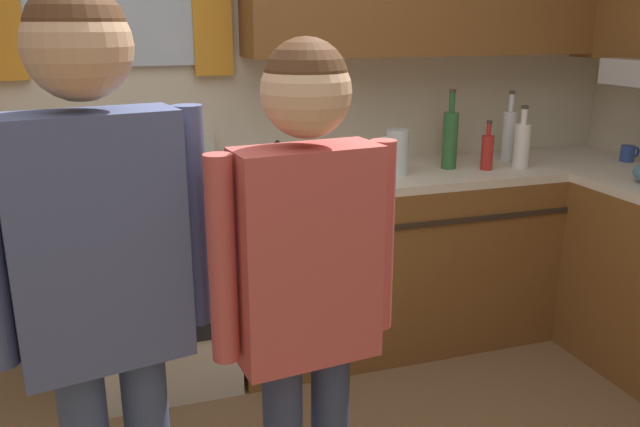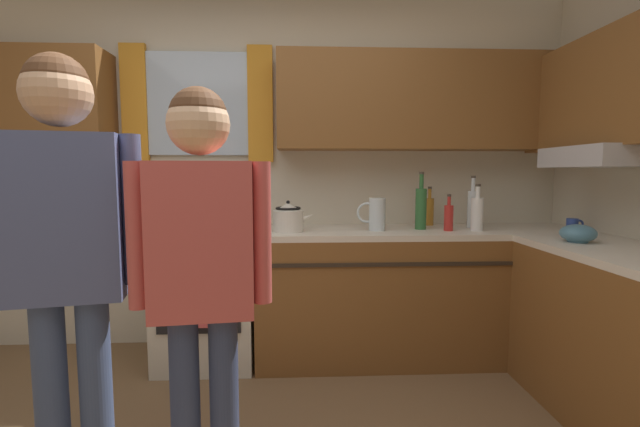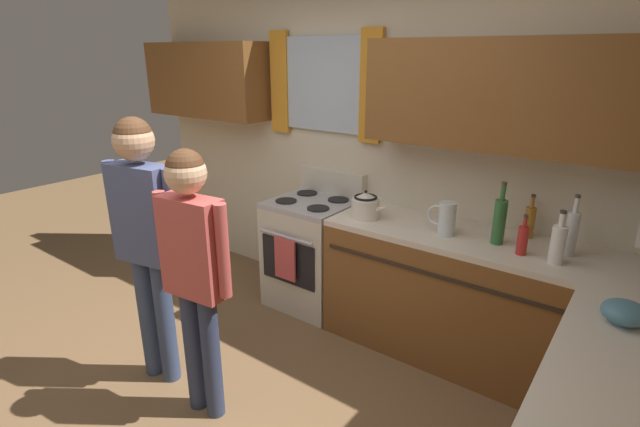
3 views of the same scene
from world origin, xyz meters
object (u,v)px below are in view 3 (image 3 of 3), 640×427
bottle_tall_clear (571,232)px  mixing_bowl (625,313)px  bottle_milk_white (558,243)px  bottle_wine_green (499,220)px  bottle_sauce_red (523,239)px  water_pitcher (446,218)px  adult_left (144,224)px  stove_oven (313,250)px  bottle_oil_amber (530,221)px  stovetop_kettle (366,205)px  adult_in_plaid (193,257)px

bottle_tall_clear → mixing_bowl: (0.34, -0.66, -0.09)m
bottle_milk_white → bottle_wine_green: size_ratio=0.79×
bottle_sauce_red → mixing_bowl: (0.56, -0.50, -0.05)m
water_pitcher → adult_left: bearing=-135.8°
water_pitcher → adult_left: size_ratio=0.13×
bottle_wine_green → mixing_bowl: bottle_wine_green is taller
bottle_milk_white → bottle_wine_green: bottle_wine_green is taller
stove_oven → bottle_oil_amber: size_ratio=3.85×
bottle_sauce_red → bottle_milk_white: (0.19, -0.01, 0.03)m
bottle_oil_amber → stovetop_kettle: size_ratio=1.04×
bottle_oil_amber → bottle_wine_green: 0.26m
bottle_oil_amber → stovetop_kettle: 1.08m
stove_oven → bottle_wine_green: bearing=-0.7°
stove_oven → bottle_milk_white: 1.89m
bottle_sauce_red → bottle_oil_amber: bearing=96.9°
bottle_milk_white → water_pitcher: size_ratio=1.42×
bottle_oil_amber → adult_left: bearing=-138.6°
stove_oven → bottle_wine_green: bottle_wine_green is taller
bottle_oil_amber → adult_left: size_ratio=0.17×
bottle_milk_white → stovetop_kettle: 1.26m
stove_oven → bottle_sauce_red: size_ratio=4.48×
stovetop_kettle → bottle_sauce_red: bearing=-0.3°
water_pitcher → adult_in_plaid: adult_in_plaid is taller
bottle_oil_amber → adult_in_plaid: (-1.31, -1.61, -0.02)m
water_pitcher → bottle_tall_clear: bearing=9.6°
stove_oven → mixing_bowl: stove_oven is taller
bottle_wine_green → adult_in_plaid: (-1.18, -1.39, -0.06)m
bottle_tall_clear → bottle_wine_green: (-0.39, -0.07, 0.01)m
mixing_bowl → adult_left: adult_left is taller
bottle_sauce_red → bottle_oil_amber: 0.31m
stovetop_kettle → adult_left: bearing=-120.6°
bottle_oil_amber → mixing_bowl: bottle_oil_amber is taller
stovetop_kettle → adult_in_plaid: 1.34m
stove_oven → bottle_wine_green: (1.46, -0.02, 0.58)m
mixing_bowl → stove_oven: bearing=164.5°
bottle_sauce_red → bottle_oil_amber: bottle_oil_amber is taller
bottle_oil_amber → adult_in_plaid: adult_in_plaid is taller
bottle_sauce_red → water_pitcher: 0.49m
mixing_bowl → bottle_sauce_red: bearing=138.1°
mixing_bowl → adult_left: (-2.39, -0.77, 0.12)m
bottle_wine_green → bottle_tall_clear: bearing=10.2°
bottle_tall_clear → stovetop_kettle: bottle_tall_clear is taller
bottle_milk_white → adult_left: adult_left is taller
bottle_oil_amber → bottle_wine_green: (-0.13, -0.22, 0.04)m
stove_oven → stovetop_kettle: size_ratio=4.02×
stove_oven → adult_in_plaid: (0.28, -1.41, 0.53)m
water_pitcher → adult_in_plaid: size_ratio=0.14×
bottle_tall_clear → adult_in_plaid: (-1.57, -1.46, -0.05)m
adult_in_plaid → mixing_bowl: bearing=22.9°
stove_oven → bottle_milk_white: size_ratio=3.51×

